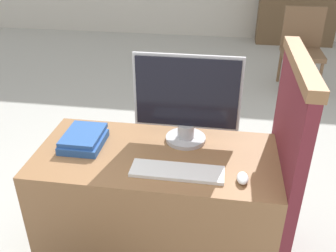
# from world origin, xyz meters

# --- Properties ---
(desk) EXTENTS (1.17, 0.57, 0.73)m
(desk) POSITION_xyz_m (0.00, 0.29, 0.36)
(desk) COLOR #8C603D
(desk) RESTS_ON ground_plane
(carrel_divider) EXTENTS (0.07, 0.67, 1.22)m
(carrel_divider) POSITION_xyz_m (0.61, 0.34, 0.62)
(carrel_divider) COLOR maroon
(carrel_divider) RESTS_ON ground_plane
(monitor) EXTENTS (0.52, 0.20, 0.45)m
(monitor) POSITION_xyz_m (0.13, 0.44, 0.95)
(monitor) COLOR #B7B7BC
(monitor) RESTS_ON desk
(keyboard) EXTENTS (0.42, 0.13, 0.02)m
(keyboard) POSITION_xyz_m (0.12, 0.15, 0.73)
(keyboard) COLOR white
(keyboard) RESTS_ON desk
(mouse) EXTENTS (0.05, 0.09, 0.03)m
(mouse) POSITION_xyz_m (0.41, 0.13, 0.74)
(mouse) COLOR white
(mouse) RESTS_ON desk
(book_stack) EXTENTS (0.20, 0.25, 0.06)m
(book_stack) POSITION_xyz_m (-0.37, 0.32, 0.75)
(book_stack) COLOR #285199
(book_stack) RESTS_ON desk
(far_chair) EXTENTS (0.44, 0.44, 0.89)m
(far_chair) POSITION_xyz_m (1.15, 3.06, 0.49)
(far_chair) COLOR brown
(far_chair) RESTS_ON ground_plane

